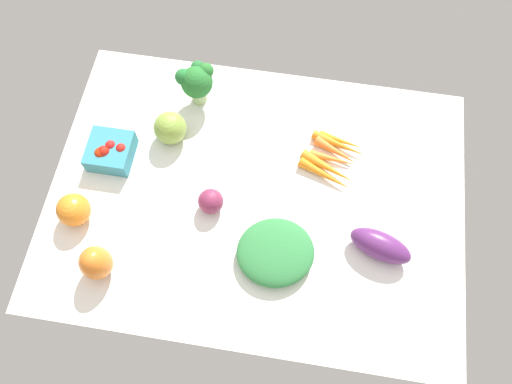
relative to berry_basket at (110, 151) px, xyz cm
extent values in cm
cube|color=white|center=(38.61, -5.01, -3.86)|extent=(104.00, 76.00, 2.00)
cube|color=teal|center=(0.00, 0.12, -0.29)|extent=(11.03, 11.03, 5.14)
sphere|color=red|center=(3.26, 0.33, 1.68)|extent=(2.76, 2.76, 2.76)
sphere|color=red|center=(-1.50, -1.76, 1.56)|extent=(3.24, 3.24, 3.24)
sphere|color=red|center=(0.40, 0.78, 1.73)|extent=(2.72, 2.72, 2.72)
sphere|color=red|center=(-0.75, -1.29, 1.92)|extent=(3.10, 3.10, 3.10)
sphere|color=#842B4D|center=(28.15, -9.66, 0.27)|extent=(6.26, 6.26, 6.26)
cylinder|color=#A1BD7E|center=(18.84, 20.88, -0.48)|extent=(4.00, 4.00, 4.75)
sphere|color=#28742E|center=(18.84, 20.88, 5.05)|extent=(8.43, 8.43, 8.43)
sphere|color=#247531|center=(15.54, 20.18, 6.23)|extent=(2.80, 2.80, 2.80)
sphere|color=#2B762F|center=(20.97, 23.50, 6.91)|extent=(4.01, 4.01, 4.01)
sphere|color=#267034|center=(18.59, 24.24, 6.78)|extent=(3.63, 3.63, 3.63)
sphere|color=#247232|center=(15.46, 20.86, 6.59)|extent=(4.31, 4.31, 4.31)
sphere|color=orange|center=(-3.85, -17.39, 1.19)|extent=(8.10, 8.10, 8.10)
ellipsoid|color=orange|center=(5.59, -29.41, 2.23)|extent=(10.46, 10.46, 10.18)
cone|color=orange|center=(55.03, 2.71, -1.54)|extent=(14.23, 8.07, 2.63)
cone|color=orange|center=(55.69, 4.75, -1.42)|extent=(15.01, 8.66, 2.88)
cone|color=orange|center=(56.62, 7.60, -1.69)|extent=(12.50, 3.66, 2.34)
cone|color=orange|center=(57.35, 9.84, -1.55)|extent=(12.24, 7.62, 2.62)
cone|color=orange|center=(58.05, 11.98, -1.63)|extent=(15.18, 6.72, 2.46)
cone|color=orange|center=(58.49, 13.34, -1.82)|extent=(12.46, 4.62, 2.07)
ellipsoid|color=#5F2868|center=(69.71, -14.59, 0.45)|extent=(16.23, 10.72, 6.61)
sphere|color=#84A641|center=(14.01, 8.33, 1.42)|extent=(8.56, 8.56, 8.56)
ellipsoid|color=#307D3F|center=(45.59, -19.73, -0.42)|extent=(22.18, 21.19, 4.88)
camera|label=1|loc=(46.22, -52.91, 111.41)|focal=34.55mm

